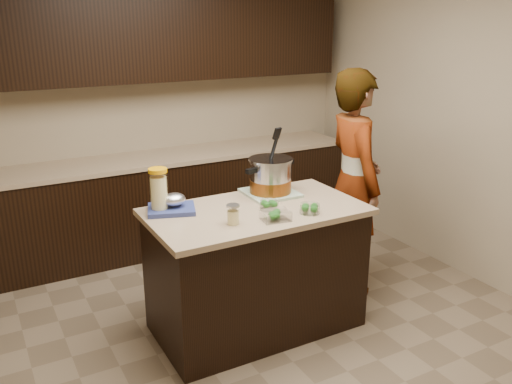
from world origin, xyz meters
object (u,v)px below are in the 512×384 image
island (256,269)px  stock_pot (270,178)px  lemonade_pitcher (159,193)px  person (354,183)px

island → stock_pot: 0.66m
stock_pot → island: bearing=-150.4°
stock_pot → lemonade_pitcher: bearing=165.6°
lemonade_pitcher → stock_pot: bearing=-1.2°
stock_pot → lemonade_pitcher: 0.84m
person → lemonade_pitcher: bearing=101.5°
stock_pot → lemonade_pitcher: (-0.84, 0.02, 0.01)m
lemonade_pitcher → person: bearing=-2.1°
stock_pot → lemonade_pitcher: size_ratio=1.52×
stock_pot → person: person is taller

